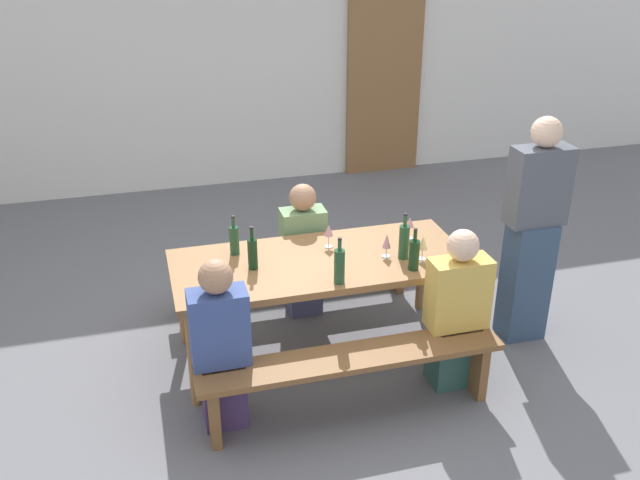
{
  "coord_description": "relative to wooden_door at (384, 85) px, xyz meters",
  "views": [
    {
      "loc": [
        -1.15,
        -4.18,
        2.97
      ],
      "look_at": [
        0.0,
        0.0,
        0.9
      ],
      "focal_mm": 39.5,
      "sensor_mm": 36.0,
      "label": 1
    }
  ],
  "objects": [
    {
      "name": "wine_glass_0",
      "position": [
        -1.65,
        -3.4,
        -0.18
      ],
      "size": [
        0.07,
        0.07,
        0.17
      ],
      "color": "silver",
      "rests_on": "tasting_table"
    },
    {
      "name": "seated_guest_near_0",
      "position": [
        -2.55,
        -4.16,
        -0.5
      ],
      "size": [
        0.35,
        0.24,
        1.14
      ],
      "rotation": [
        0.0,
        0.0,
        1.57
      ],
      "color": "#46325F",
      "rests_on": "ground"
    },
    {
      "name": "seated_guest_near_1",
      "position": [
        -0.99,
        -4.16,
        -0.51
      ],
      "size": [
        0.4,
        0.24,
        1.14
      ],
      "rotation": [
        0.0,
        0.0,
        1.57
      ],
      "color": "#2E554D",
      "rests_on": "ground"
    },
    {
      "name": "wine_glass_3",
      "position": [
        -1.31,
        -3.65,
        -0.19
      ],
      "size": [
        0.06,
        0.06,
        0.17
      ],
      "color": "silver",
      "rests_on": "tasting_table"
    },
    {
      "name": "seated_guest_far_0",
      "position": [
        -1.74,
        -2.99,
        -0.53
      ],
      "size": [
        0.34,
        0.24,
        1.08
      ],
      "rotation": [
        0.0,
        0.0,
        -1.57
      ],
      "color": "#44486B",
      "rests_on": "ground"
    },
    {
      "name": "wine_glass_4",
      "position": [
        -1.08,
        -3.76,
        -0.18
      ],
      "size": [
        0.07,
        0.07,
        0.17
      ],
      "color": "silver",
      "rests_on": "tasting_table"
    },
    {
      "name": "wine_glass_2",
      "position": [
        -1.04,
        -3.42,
        -0.18
      ],
      "size": [
        0.06,
        0.06,
        0.17
      ],
      "color": "silver",
      "rests_on": "tasting_table"
    },
    {
      "name": "tasting_table",
      "position": [
        -1.76,
        -3.58,
        -0.37
      ],
      "size": [
        2.05,
        0.88,
        0.75
      ],
      "color": "olive",
      "rests_on": "ground"
    },
    {
      "name": "wine_bottle_3",
      "position": [
        -2.32,
        -3.33,
        -0.19
      ],
      "size": [
        0.07,
        0.07,
        0.29
      ],
      "color": "#234C2D",
      "rests_on": "tasting_table"
    },
    {
      "name": "bench_near",
      "position": [
        -1.76,
        -4.31,
        -0.7
      ],
      "size": [
        1.95,
        0.3,
        0.45
      ],
      "color": "brown",
      "rests_on": "ground"
    },
    {
      "name": "back_wall",
      "position": [
        -1.76,
        0.14,
        0.55
      ],
      "size": [
        14.0,
        0.2,
        3.2
      ],
      "primitive_type": "cube",
      "color": "silver",
      "rests_on": "ground"
    },
    {
      "name": "ground_plane",
      "position": [
        -1.76,
        -3.58,
        -1.05
      ],
      "size": [
        24.0,
        24.0,
        0.0
      ],
      "primitive_type": "plane",
      "color": "slate"
    },
    {
      "name": "wine_bottle_1",
      "position": [
        -1.73,
        -3.93,
        -0.18
      ],
      "size": [
        0.07,
        0.07,
        0.32
      ],
      "color": "#234C2D",
      "rests_on": "tasting_table"
    },
    {
      "name": "wooden_door",
      "position": [
        0.0,
        0.0,
        0.0
      ],
      "size": [
        0.9,
        0.06,
        2.1
      ],
      "primitive_type": "cube",
      "color": "olive",
      "rests_on": "ground"
    },
    {
      "name": "standing_host",
      "position": [
        -0.24,
        -3.76,
        -0.22
      ],
      "size": [
        0.41,
        0.24,
        1.7
      ],
      "rotation": [
        0.0,
        0.0,
        3.14
      ],
      "color": "#344965",
      "rests_on": "ground"
    },
    {
      "name": "bench_far",
      "position": [
        -1.76,
        -2.84,
        -0.7
      ],
      "size": [
        1.95,
        0.3,
        0.45
      ],
      "color": "brown",
      "rests_on": "ground"
    },
    {
      "name": "wine_bottle_2",
      "position": [
        -1.2,
        -3.7,
        -0.17
      ],
      "size": [
        0.07,
        0.07,
        0.34
      ],
      "color": "#234C2D",
      "rests_on": "tasting_table"
    },
    {
      "name": "wine_glass_1",
      "position": [
        -0.83,
        -3.77,
        -0.19
      ],
      "size": [
        0.06,
        0.06,
        0.16
      ],
      "color": "silver",
      "rests_on": "tasting_table"
    },
    {
      "name": "wine_bottle_0",
      "position": [
        -2.23,
        -3.58,
        -0.18
      ],
      "size": [
        0.07,
        0.07,
        0.31
      ],
      "color": "#143319",
      "rests_on": "tasting_table"
    },
    {
      "name": "wine_bottle_4",
      "position": [
        -1.19,
        -3.88,
        -0.19
      ],
      "size": [
        0.07,
        0.07,
        0.3
      ],
      "color": "#143319",
      "rests_on": "tasting_table"
    }
  ]
}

